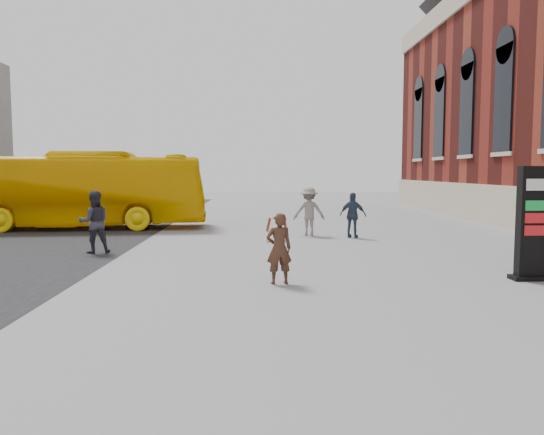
{
  "coord_description": "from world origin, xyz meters",
  "views": [
    {
      "loc": [
        -1.08,
        -10.68,
        2.41
      ],
      "look_at": [
        -0.74,
        1.52,
        1.34
      ],
      "focal_mm": 35.0,
      "sensor_mm": 36.0,
      "label": 1
    }
  ],
  "objects_px": {
    "pedestrian_a": "(94,222)",
    "info_pylon": "(531,224)",
    "woman": "(279,248)",
    "pedestrian_c": "(353,215)",
    "bus": "(67,190)",
    "pedestrian_b": "(309,211)"
  },
  "relations": [
    {
      "from": "woman",
      "to": "pedestrian_a",
      "type": "height_order",
      "value": "pedestrian_a"
    },
    {
      "from": "woman",
      "to": "pedestrian_a",
      "type": "distance_m",
      "value": 6.9
    },
    {
      "from": "woman",
      "to": "pedestrian_b",
      "type": "height_order",
      "value": "pedestrian_b"
    },
    {
      "from": "info_pylon",
      "to": "pedestrian_c",
      "type": "height_order",
      "value": "info_pylon"
    },
    {
      "from": "pedestrian_b",
      "to": "pedestrian_c",
      "type": "bearing_deg",
      "value": 154.3
    },
    {
      "from": "pedestrian_a",
      "to": "woman",
      "type": "bearing_deg",
      "value": 117.54
    },
    {
      "from": "info_pylon",
      "to": "bus",
      "type": "relative_size",
      "value": 0.22
    },
    {
      "from": "pedestrian_a",
      "to": "info_pylon",
      "type": "bearing_deg",
      "value": 136.63
    },
    {
      "from": "info_pylon",
      "to": "bus",
      "type": "xyz_separation_m",
      "value": [
        -14.04,
        10.97,
        0.35
      ]
    },
    {
      "from": "woman",
      "to": "pedestrian_a",
      "type": "relative_size",
      "value": 0.83
    },
    {
      "from": "info_pylon",
      "to": "pedestrian_c",
      "type": "xyz_separation_m",
      "value": [
        -2.58,
        7.6,
        -0.44
      ]
    },
    {
      "from": "bus",
      "to": "info_pylon",
      "type": "bearing_deg",
      "value": -132.91
    },
    {
      "from": "info_pylon",
      "to": "woman",
      "type": "relative_size",
      "value": 1.65
    },
    {
      "from": "woman",
      "to": "bus",
      "type": "distance_m",
      "value": 14.08
    },
    {
      "from": "woman",
      "to": "bus",
      "type": "height_order",
      "value": "bus"
    },
    {
      "from": "info_pylon",
      "to": "pedestrian_a",
      "type": "height_order",
      "value": "info_pylon"
    },
    {
      "from": "bus",
      "to": "pedestrian_a",
      "type": "height_order",
      "value": "bus"
    },
    {
      "from": "info_pylon",
      "to": "bus",
      "type": "bearing_deg",
      "value": 139.9
    },
    {
      "from": "woman",
      "to": "pedestrian_b",
      "type": "bearing_deg",
      "value": -109.72
    },
    {
      "from": "bus",
      "to": "pedestrian_b",
      "type": "bearing_deg",
      "value": -109.8
    },
    {
      "from": "pedestrian_c",
      "to": "info_pylon",
      "type": "bearing_deg",
      "value": 134.42
    },
    {
      "from": "pedestrian_a",
      "to": "pedestrian_c",
      "type": "bearing_deg",
      "value": -179.87
    }
  ]
}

